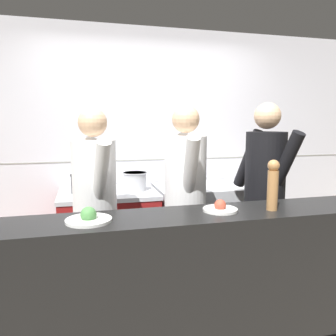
{
  "coord_description": "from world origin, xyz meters",
  "views": [
    {
      "loc": [
        -0.7,
        -2.15,
        1.56
      ],
      "look_at": [
        0.04,
        0.76,
        1.15
      ],
      "focal_mm": 35.0,
      "sensor_mm": 36.0,
      "label": 1
    }
  ],
  "objects_px": {
    "sauce_pot": "(135,181)",
    "chef_head_cook": "(95,203)",
    "plated_dish_main": "(89,218)",
    "chef_line": "(264,190)",
    "pepper_mill": "(273,184)",
    "stock_pot": "(83,183)",
    "plated_dish_appetiser": "(220,208)",
    "oven_range": "(109,234)",
    "mixing_bowl_steel": "(230,180)",
    "chef_sous": "(185,197)"
  },
  "relations": [
    {
      "from": "plated_dish_appetiser",
      "to": "chef_line",
      "type": "bearing_deg",
      "value": 40.42
    },
    {
      "from": "oven_range",
      "to": "plated_dish_main",
      "type": "xyz_separation_m",
      "value": [
        -0.2,
        -1.29,
        0.55
      ]
    },
    {
      "from": "plated_dish_main",
      "to": "chef_line",
      "type": "bearing_deg",
      "value": 21.39
    },
    {
      "from": "stock_pot",
      "to": "mixing_bowl_steel",
      "type": "xyz_separation_m",
      "value": [
        1.59,
        0.05,
        -0.05
      ]
    },
    {
      "from": "plated_dish_main",
      "to": "chef_line",
      "type": "height_order",
      "value": "chef_line"
    },
    {
      "from": "pepper_mill",
      "to": "chef_head_cook",
      "type": "xyz_separation_m",
      "value": [
        -1.16,
        0.65,
        -0.22
      ]
    },
    {
      "from": "stock_pot",
      "to": "chef_head_cook",
      "type": "distance_m",
      "value": 0.68
    },
    {
      "from": "plated_dish_appetiser",
      "to": "plated_dish_main",
      "type": "bearing_deg",
      "value": -178.11
    },
    {
      "from": "mixing_bowl_steel",
      "to": "chef_head_cook",
      "type": "bearing_deg",
      "value": -154.33
    },
    {
      "from": "plated_dish_main",
      "to": "chef_line",
      "type": "distance_m",
      "value": 1.65
    },
    {
      "from": "plated_dish_appetiser",
      "to": "pepper_mill",
      "type": "xyz_separation_m",
      "value": [
        0.35,
        -0.06,
        0.16
      ]
    },
    {
      "from": "pepper_mill",
      "to": "chef_head_cook",
      "type": "bearing_deg",
      "value": 150.59
    },
    {
      "from": "plated_dish_appetiser",
      "to": "stock_pot",
      "type": "bearing_deg",
      "value": 125.67
    },
    {
      "from": "stock_pot",
      "to": "chef_head_cook",
      "type": "bearing_deg",
      "value": -81.81
    },
    {
      "from": "sauce_pot",
      "to": "chef_head_cook",
      "type": "bearing_deg",
      "value": -122.69
    },
    {
      "from": "sauce_pot",
      "to": "plated_dish_appetiser",
      "type": "relative_size",
      "value": 1.05
    },
    {
      "from": "stock_pot",
      "to": "oven_range",
      "type": "bearing_deg",
      "value": -0.45
    },
    {
      "from": "chef_head_cook",
      "to": "stock_pot",
      "type": "bearing_deg",
      "value": 86.71
    },
    {
      "from": "pepper_mill",
      "to": "stock_pot",
      "type": "bearing_deg",
      "value": 133.54
    },
    {
      "from": "mixing_bowl_steel",
      "to": "plated_dish_main",
      "type": "relative_size",
      "value": 0.86
    },
    {
      "from": "chef_sous",
      "to": "sauce_pot",
      "type": "bearing_deg",
      "value": 122.72
    },
    {
      "from": "plated_dish_main",
      "to": "chef_sous",
      "type": "relative_size",
      "value": 0.16
    },
    {
      "from": "stock_pot",
      "to": "chef_line",
      "type": "bearing_deg",
      "value": -23.5
    },
    {
      "from": "pepper_mill",
      "to": "chef_head_cook",
      "type": "height_order",
      "value": "chef_head_cook"
    },
    {
      "from": "plated_dish_appetiser",
      "to": "chef_sous",
      "type": "xyz_separation_m",
      "value": [
        -0.07,
        0.57,
        -0.04
      ]
    },
    {
      "from": "mixing_bowl_steel",
      "to": "pepper_mill",
      "type": "distance_m",
      "value": 1.43
    },
    {
      "from": "plated_dish_main",
      "to": "chef_sous",
      "type": "bearing_deg",
      "value": 37.0
    },
    {
      "from": "oven_range",
      "to": "mixing_bowl_steel",
      "type": "distance_m",
      "value": 1.44
    },
    {
      "from": "sauce_pot",
      "to": "plated_dish_main",
      "type": "height_order",
      "value": "sauce_pot"
    },
    {
      "from": "chef_line",
      "to": "chef_sous",
      "type": "bearing_deg",
      "value": 162.95
    },
    {
      "from": "mixing_bowl_steel",
      "to": "chef_line",
      "type": "relative_size",
      "value": 0.14
    },
    {
      "from": "plated_dish_main",
      "to": "plated_dish_appetiser",
      "type": "height_order",
      "value": "plated_dish_main"
    },
    {
      "from": "mixing_bowl_steel",
      "to": "chef_head_cook",
      "type": "height_order",
      "value": "chef_head_cook"
    },
    {
      "from": "mixing_bowl_steel",
      "to": "chef_head_cook",
      "type": "xyz_separation_m",
      "value": [
        -1.5,
        -0.72,
        -0.0
      ]
    },
    {
      "from": "plated_dish_main",
      "to": "chef_line",
      "type": "xyz_separation_m",
      "value": [
        1.54,
        0.6,
        -0.03
      ]
    },
    {
      "from": "mixing_bowl_steel",
      "to": "chef_line",
      "type": "xyz_separation_m",
      "value": [
        -0.01,
        -0.74,
        0.03
      ]
    },
    {
      "from": "sauce_pot",
      "to": "chef_head_cook",
      "type": "relative_size",
      "value": 0.15
    },
    {
      "from": "oven_range",
      "to": "pepper_mill",
      "type": "xyz_separation_m",
      "value": [
        1.01,
        -1.32,
        0.71
      ]
    },
    {
      "from": "stock_pot",
      "to": "chef_sous",
      "type": "height_order",
      "value": "chef_sous"
    },
    {
      "from": "mixing_bowl_steel",
      "to": "stock_pot",
      "type": "bearing_deg",
      "value": -178.21
    },
    {
      "from": "plated_dish_main",
      "to": "chef_head_cook",
      "type": "bearing_deg",
      "value": 84.84
    },
    {
      "from": "stock_pot",
      "to": "chef_sous",
      "type": "distance_m",
      "value": 1.08
    },
    {
      "from": "mixing_bowl_steel",
      "to": "chef_sous",
      "type": "distance_m",
      "value": 1.06
    },
    {
      "from": "plated_dish_main",
      "to": "pepper_mill",
      "type": "relative_size",
      "value": 0.8
    },
    {
      "from": "stock_pot",
      "to": "pepper_mill",
      "type": "height_order",
      "value": "pepper_mill"
    },
    {
      "from": "mixing_bowl_steel",
      "to": "plated_dish_main",
      "type": "distance_m",
      "value": 2.05
    },
    {
      "from": "oven_range",
      "to": "chef_head_cook",
      "type": "height_order",
      "value": "chef_head_cook"
    },
    {
      "from": "mixing_bowl_steel",
      "to": "chef_line",
      "type": "bearing_deg",
      "value": -90.95
    },
    {
      "from": "stock_pot",
      "to": "plated_dish_main",
      "type": "relative_size",
      "value": 0.85
    },
    {
      "from": "mixing_bowl_steel",
      "to": "chef_sous",
      "type": "bearing_deg",
      "value": -135.61
    }
  ]
}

